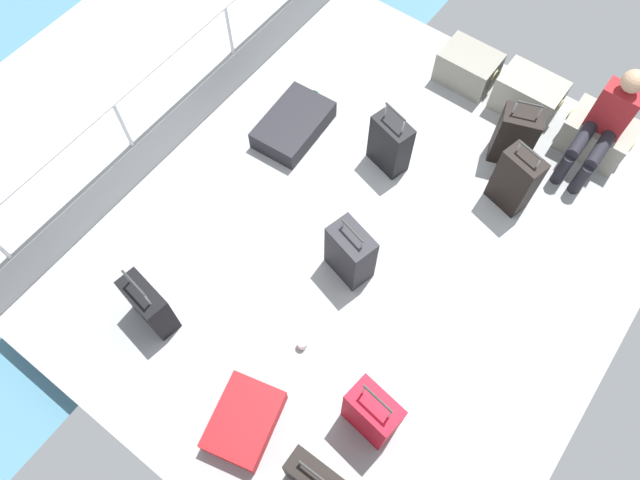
# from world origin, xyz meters

# --- Properties ---
(ground_plane) EXTENTS (4.40, 5.20, 0.06)m
(ground_plane) POSITION_xyz_m (0.00, 0.00, -0.03)
(ground_plane) COLOR #939699
(gunwale_port) EXTENTS (0.06, 5.20, 0.45)m
(gunwale_port) POSITION_xyz_m (-2.17, 0.00, 0.23)
(gunwale_port) COLOR #939699
(gunwale_port) RESTS_ON ground_plane
(railing_port) EXTENTS (0.04, 4.20, 1.02)m
(railing_port) POSITION_xyz_m (-2.17, 0.00, 0.78)
(railing_port) COLOR silver
(railing_port) RESTS_ON ground_plane
(sea_wake) EXTENTS (12.00, 12.00, 0.01)m
(sea_wake) POSITION_xyz_m (-3.60, 0.00, -0.34)
(sea_wake) COLOR teal
(sea_wake) RESTS_ON ground_plane
(cargo_crate_0) EXTENTS (0.61, 0.42, 0.36)m
(cargo_crate_0) POSITION_xyz_m (-0.30, 2.15, 0.18)
(cargo_crate_0) COLOR gray
(cargo_crate_0) RESTS_ON ground_plane
(cargo_crate_1) EXTENTS (0.65, 0.41, 0.40)m
(cargo_crate_1) POSITION_xyz_m (0.37, 2.17, 0.20)
(cargo_crate_1) COLOR gray
(cargo_crate_1) RESTS_ON ground_plane
(cargo_crate_2) EXTENTS (0.65, 0.45, 0.37)m
(cargo_crate_2) POSITION_xyz_m (1.13, 2.14, 0.19)
(cargo_crate_2) COLOR gray
(cargo_crate_2) RESTS_ON ground_plane
(passenger_seated) EXTENTS (0.34, 0.66, 1.07)m
(passenger_seated) POSITION_xyz_m (1.13, 1.96, 0.56)
(passenger_seated) COLOR maroon
(passenger_seated) RESTS_ON ground_plane
(suitcase_0) EXTENTS (0.42, 0.36, 0.77)m
(suitcase_0) POSITION_xyz_m (0.52, 1.56, 0.31)
(suitcase_0) COLOR black
(suitcase_0) RESTS_ON ground_plane
(suitcase_1) EXTENTS (0.40, 0.29, 0.79)m
(suitcase_1) POSITION_xyz_m (0.75, 1.10, 0.33)
(suitcase_1) COLOR black
(suitcase_1) RESTS_ON ground_plane
(suitcase_2) EXTENTS (0.59, 0.70, 0.21)m
(suitcase_2) POSITION_xyz_m (0.11, -1.92, 0.10)
(suitcase_2) COLOR red
(suitcase_2) RESTS_ON ground_plane
(suitcase_3) EXTENTS (0.42, 0.30, 0.76)m
(suitcase_3) POSITION_xyz_m (-0.37, 0.80, 0.30)
(suitcase_3) COLOR black
(suitcase_3) RESTS_ON ground_plane
(suitcase_4) EXTENTS (0.46, 0.26, 0.73)m
(suitcase_4) POSITION_xyz_m (-1.06, -1.68, 0.27)
(suitcase_4) COLOR black
(suitcase_4) RESTS_ON ground_plane
(suitcase_5) EXTENTS (0.55, 0.82, 0.21)m
(suitcase_5) POSITION_xyz_m (-1.32, 0.55, 0.10)
(suitcase_5) COLOR black
(suitcase_5) RESTS_ON ground_plane
(suitcase_6) EXTENTS (0.44, 0.20, 0.60)m
(suitcase_6) POSITION_xyz_m (0.81, -1.93, 0.25)
(suitcase_6) COLOR black
(suitcase_6) RESTS_ON ground_plane
(suitcase_7) EXTENTS (0.42, 0.28, 0.82)m
(suitcase_7) POSITION_xyz_m (0.87, -1.33, 0.31)
(suitcase_7) COLOR #B70C1E
(suitcase_7) RESTS_ON ground_plane
(suitcase_8) EXTENTS (0.44, 0.34, 0.70)m
(suitcase_8) POSITION_xyz_m (-0.02, -0.34, 0.30)
(suitcase_8) COLOR black
(suitcase_8) RESTS_ON ground_plane
(paper_cup) EXTENTS (0.08, 0.08, 0.10)m
(paper_cup) POSITION_xyz_m (0.08, -1.15, 0.05)
(paper_cup) COLOR white
(paper_cup) RESTS_ON ground_plane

